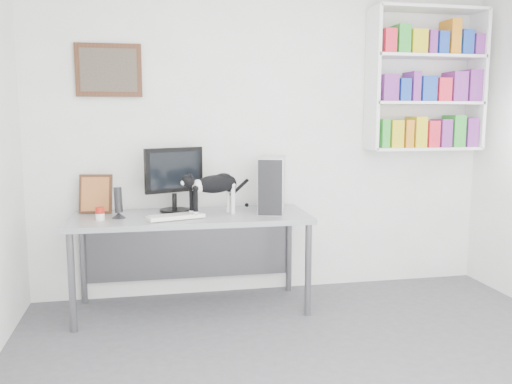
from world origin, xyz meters
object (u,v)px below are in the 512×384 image
(keyboard, at_px, (175,217))
(leaning_print, at_px, (96,193))
(desk, at_px, (192,262))
(soup_can, at_px, (100,214))
(bookshelf, at_px, (426,80))
(monitor, at_px, (174,179))
(speaker, at_px, (118,202))
(pc_tower, at_px, (272,184))
(cat, at_px, (214,194))

(keyboard, relative_size, leaning_print, 1.32)
(desk, height_order, soup_can, soup_can)
(bookshelf, bearing_deg, monitor, -177.72)
(bookshelf, height_order, speaker, bookshelf)
(bookshelf, distance_m, keyboard, 2.49)
(pc_tower, xyz_separation_m, cat, (-0.49, -0.10, -0.05))
(soup_can, relative_size, cat, 0.18)
(pc_tower, bearing_deg, bookshelf, 25.08)
(desk, distance_m, pc_tower, 0.90)
(monitor, relative_size, keyboard, 1.25)
(bookshelf, relative_size, leaning_print, 3.85)
(pc_tower, bearing_deg, leaning_print, -170.31)
(desk, xyz_separation_m, speaker, (-0.55, -0.02, 0.51))
(monitor, relative_size, leaning_print, 1.65)
(monitor, xyz_separation_m, pc_tower, (0.78, -0.12, -0.04))
(bookshelf, bearing_deg, cat, -170.81)
(monitor, relative_size, speaker, 2.14)
(monitor, bearing_deg, pc_tower, -31.99)
(bookshelf, bearing_deg, leaning_print, -179.38)
(desk, height_order, leaning_print, leaning_print)
(cat, bearing_deg, pc_tower, -11.65)
(bookshelf, distance_m, monitor, 2.36)
(keyboard, height_order, cat, cat)
(pc_tower, bearing_deg, monitor, -171.78)
(monitor, height_order, soup_can, monitor)
(bookshelf, relative_size, cat, 2.30)
(soup_can, height_order, cat, cat)
(pc_tower, height_order, cat, pc_tower)
(keyboard, height_order, soup_can, soup_can)
(bookshelf, xyz_separation_m, cat, (-1.92, -0.31, -0.92))
(pc_tower, height_order, leaning_print, pc_tower)
(speaker, distance_m, leaning_print, 0.31)
(speaker, relative_size, soup_can, 2.52)
(monitor, bearing_deg, keyboard, -115.42)
(keyboard, bearing_deg, desk, 30.32)
(monitor, distance_m, leaning_print, 0.63)
(monitor, xyz_separation_m, cat, (0.30, -0.22, -0.10))
(monitor, distance_m, keyboard, 0.39)
(keyboard, xyz_separation_m, soup_can, (-0.55, 0.06, 0.03))
(bookshelf, height_order, keyboard, bookshelf)
(desk, bearing_deg, speaker, -176.93)
(monitor, xyz_separation_m, speaker, (-0.43, -0.19, -0.14))
(desk, relative_size, keyboard, 4.34)
(leaning_print, bearing_deg, bookshelf, 11.27)
(leaning_print, height_order, soup_can, leaning_print)
(keyboard, height_order, pc_tower, pc_tower)
(bookshelf, xyz_separation_m, keyboard, (-2.22, -0.39, -1.07))
(bookshelf, height_order, pc_tower, bookshelf)
(desk, distance_m, leaning_print, 0.94)
(pc_tower, xyz_separation_m, speaker, (-1.21, -0.07, -0.10))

